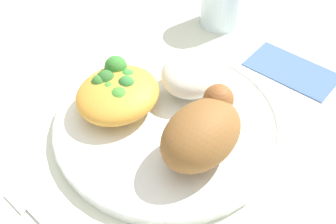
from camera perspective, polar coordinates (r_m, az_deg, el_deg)
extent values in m
plane|color=silver|center=(0.52, 0.00, -2.06)|extent=(2.00, 2.00, 0.00)
cylinder|color=white|center=(0.51, 0.00, -1.60)|extent=(0.28, 0.28, 0.01)
torus|color=white|center=(0.51, 0.00, -1.12)|extent=(0.29, 0.29, 0.01)
ellipsoid|color=brown|center=(0.44, 4.68, -3.18)|extent=(0.11, 0.07, 0.07)
sphere|color=brown|center=(0.46, 7.10, 1.79)|extent=(0.04, 0.04, 0.04)
ellipsoid|color=silver|center=(0.53, 3.62, 5.53)|extent=(0.09, 0.08, 0.05)
ellipsoid|color=gold|center=(0.51, -7.06, 2.52)|extent=(0.11, 0.10, 0.04)
sphere|color=#3D8231|center=(0.51, -9.53, 4.07)|extent=(0.02, 0.02, 0.02)
sphere|color=#489533|center=(0.50, -8.20, 3.06)|extent=(0.02, 0.02, 0.02)
sphere|color=green|center=(0.51, -6.04, 4.67)|extent=(0.02, 0.02, 0.02)
sphere|color=#38833B|center=(0.50, -5.89, 3.94)|extent=(0.02, 0.02, 0.02)
sphere|color=#3A8533|center=(0.52, -7.60, 6.11)|extent=(0.03, 0.03, 0.03)
sphere|color=#418138|center=(0.51, -5.95, 4.21)|extent=(0.02, 0.02, 0.02)
sphere|color=#479233|center=(0.49, -6.87, 1.94)|extent=(0.03, 0.03, 0.03)
sphere|color=#326B2D|center=(0.51, -8.74, 4.48)|extent=(0.03, 0.03, 0.03)
cube|color=#B2B2B7|center=(0.48, -19.97, -11.31)|extent=(0.02, 0.03, 0.00)
cube|color=#47669E|center=(0.62, 16.99, 5.70)|extent=(0.07, 0.13, 0.00)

